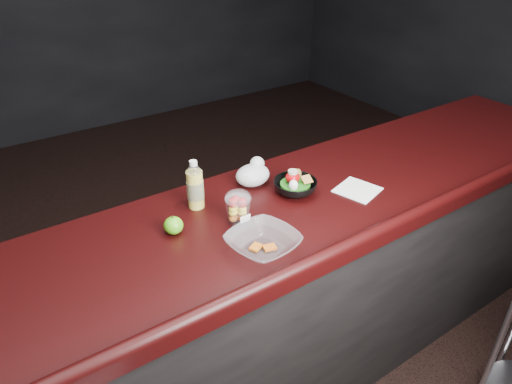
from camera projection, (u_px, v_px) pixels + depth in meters
counter at (239, 319)px, 1.96m from camera, size 4.06×0.71×1.02m
lemonade_bottle at (195, 188)px, 1.75m from camera, size 0.07×0.07×0.20m
fruit_cup at (238, 207)px, 1.66m from camera, size 0.10×0.10×0.14m
green_apple at (173, 225)px, 1.63m from camera, size 0.07×0.07×0.07m
plastic_bag at (253, 174)px, 1.92m from camera, size 0.15×0.12×0.11m
snack_bowl at (295, 186)px, 1.87m from camera, size 0.23×0.23×0.10m
takeout_bowl at (263, 243)px, 1.55m from camera, size 0.27×0.27×0.06m
paper_napkin at (357, 190)px, 1.90m from camera, size 0.20×0.20×0.00m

